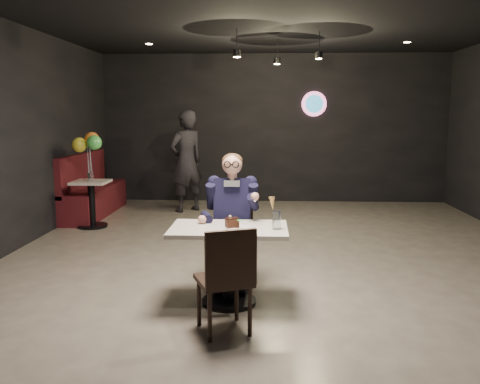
# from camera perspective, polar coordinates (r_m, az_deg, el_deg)

# --- Properties ---
(floor) EXTENTS (9.00, 9.00, 0.00)m
(floor) POSITION_cam_1_polar(r_m,az_deg,el_deg) (6.24, 4.48, -8.06)
(floor) COLOR gray
(floor) RESTS_ON ground
(wall_sign) EXTENTS (0.50, 0.06, 0.50)m
(wall_sign) POSITION_cam_1_polar(r_m,az_deg,el_deg) (10.49, 8.32, 9.77)
(wall_sign) COLOR pink
(wall_sign) RESTS_ON floor
(pendant_lights) EXTENTS (1.40, 1.20, 0.36)m
(pendant_lights) POSITION_cam_1_polar(r_m,az_deg,el_deg) (8.04, 4.30, 16.45)
(pendant_lights) COLOR black
(pendant_lights) RESTS_ON floor
(main_table) EXTENTS (1.10, 0.70, 0.75)m
(main_table) POSITION_cam_1_polar(r_m,az_deg,el_deg) (4.88, -1.25, -8.25)
(main_table) COLOR silver
(main_table) RESTS_ON floor
(chair_far) EXTENTS (0.42, 0.46, 0.92)m
(chair_far) POSITION_cam_1_polar(r_m,az_deg,el_deg) (5.39, -0.85, -5.67)
(chair_far) COLOR black
(chair_far) RESTS_ON floor
(chair_near) EXTENTS (0.56, 0.58, 0.92)m
(chair_near) POSITION_cam_1_polar(r_m,az_deg,el_deg) (4.26, -1.85, -9.63)
(chair_near) COLOR black
(chair_near) RESTS_ON floor
(seated_man) EXTENTS (0.60, 0.80, 1.44)m
(seated_man) POSITION_cam_1_polar(r_m,az_deg,el_deg) (5.33, -0.85, -2.97)
(seated_man) COLOR black
(seated_man) RESTS_ON floor
(dessert_plate) EXTENTS (0.24, 0.24, 0.01)m
(dessert_plate) POSITION_cam_1_polar(r_m,az_deg,el_deg) (4.73, -0.28, -4.04)
(dessert_plate) COLOR white
(dessert_plate) RESTS_ON main_table
(cake_slice) EXTENTS (0.14, 0.13, 0.08)m
(cake_slice) POSITION_cam_1_polar(r_m,az_deg,el_deg) (4.72, -0.90, -3.48)
(cake_slice) COLOR black
(cake_slice) RESTS_ON dessert_plate
(mint_leaf) EXTENTS (0.07, 0.04, 0.01)m
(mint_leaf) POSITION_cam_1_polar(r_m,az_deg,el_deg) (4.64, 0.03, -3.19)
(mint_leaf) COLOR green
(mint_leaf) RESTS_ON cake_slice
(sundae_glass) EXTENTS (0.08, 0.08, 0.17)m
(sundae_glass) POSITION_cam_1_polar(r_m,az_deg,el_deg) (4.71, 4.12, -3.12)
(sundae_glass) COLOR silver
(sundae_glass) RESTS_ON main_table
(wafer_cone) EXTENTS (0.07, 0.07, 0.12)m
(wafer_cone) POSITION_cam_1_polar(r_m,az_deg,el_deg) (4.66, 3.65, -1.29)
(wafer_cone) COLOR #B7884B
(wafer_cone) RESTS_ON sundae_glass
(booth_bench) EXTENTS (0.55, 2.21, 1.10)m
(booth_bench) POSITION_cam_1_polar(r_m,az_deg,el_deg) (9.46, -16.12, 0.83)
(booth_bench) COLOR #440E16
(booth_bench) RESTS_ON floor
(side_table) EXTENTS (0.54, 0.54, 0.68)m
(side_table) POSITION_cam_1_polar(r_m,az_deg,el_deg) (8.46, -16.30, -1.55)
(side_table) COLOR silver
(side_table) RESTS_ON floor
(balloon_vase) EXTENTS (0.09, 0.09, 0.14)m
(balloon_vase) POSITION_cam_1_polar(r_m,az_deg,el_deg) (8.39, -16.44, 1.69)
(balloon_vase) COLOR silver
(balloon_vase) RESTS_ON side_table
(balloon_bunch) EXTENTS (0.42, 0.42, 0.70)m
(balloon_bunch) POSITION_cam_1_polar(r_m,az_deg,el_deg) (8.35, -16.57, 4.60)
(balloon_bunch) COLOR yellow
(balloon_bunch) RESTS_ON balloon_vase
(passerby) EXTENTS (0.81, 0.78, 1.87)m
(passerby) POSITION_cam_1_polar(r_m,az_deg,el_deg) (9.43, -6.05, 3.44)
(passerby) COLOR black
(passerby) RESTS_ON floor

